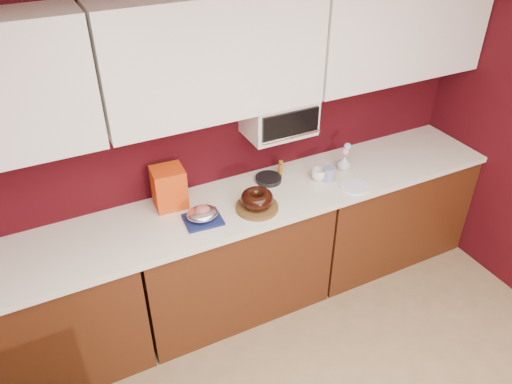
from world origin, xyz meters
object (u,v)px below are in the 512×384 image
object	(u,v)px
blue_jar	(329,174)
flower_vase	(344,162)
bundt_cake	(257,199)
coffee_mug	(319,173)
pandoro_box	(169,188)
toaster_oven	(279,116)
foil_ham_nest	(202,214)

from	to	relation	value
blue_jar	flower_vase	world-z (taller)	flower_vase
bundt_cake	coffee_mug	size ratio (longest dim) A/B	2.15
pandoro_box	coffee_mug	size ratio (longest dim) A/B	2.78
pandoro_box	blue_jar	bearing A→B (deg)	-7.24
pandoro_box	blue_jar	distance (m)	1.11
toaster_oven	pandoro_box	size ratio (longest dim) A/B	1.65
toaster_oven	coffee_mug	size ratio (longest dim) A/B	4.59
toaster_oven	flower_vase	world-z (taller)	toaster_oven
toaster_oven	pandoro_box	world-z (taller)	toaster_oven
pandoro_box	flower_vase	distance (m)	1.27
foil_ham_nest	pandoro_box	distance (m)	0.29
foil_ham_nest	blue_jar	xyz separation A→B (m)	(0.96, 0.04, -0.00)
bundt_cake	coffee_mug	world-z (taller)	bundt_cake
foil_ham_nest	coffee_mug	world-z (taller)	coffee_mug
foil_ham_nest	pandoro_box	bearing A→B (deg)	116.21
bundt_cake	coffee_mug	xyz separation A→B (m)	(0.54, 0.12, -0.03)
pandoro_box	blue_jar	xyz separation A→B (m)	(1.08, -0.21, -0.08)
blue_jar	flower_vase	xyz separation A→B (m)	(0.18, 0.08, 0.01)
foil_ham_nest	coffee_mug	bearing A→B (deg)	5.31
foil_ham_nest	blue_jar	distance (m)	0.96
foil_ham_nest	pandoro_box	size ratio (longest dim) A/B	0.73
foil_ham_nest	pandoro_box	world-z (taller)	pandoro_box
flower_vase	blue_jar	bearing A→B (deg)	-157.08
pandoro_box	blue_jar	size ratio (longest dim) A/B	2.64
toaster_oven	blue_jar	size ratio (longest dim) A/B	4.36
bundt_cake	coffee_mug	distance (m)	0.56
blue_jar	toaster_oven	bearing A→B (deg)	145.75
blue_jar	foil_ham_nest	bearing A→B (deg)	-177.57
blue_jar	flower_vase	distance (m)	0.20
coffee_mug	blue_jar	distance (m)	0.07
pandoro_box	blue_jar	world-z (taller)	pandoro_box
foil_ham_nest	flower_vase	bearing A→B (deg)	5.88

